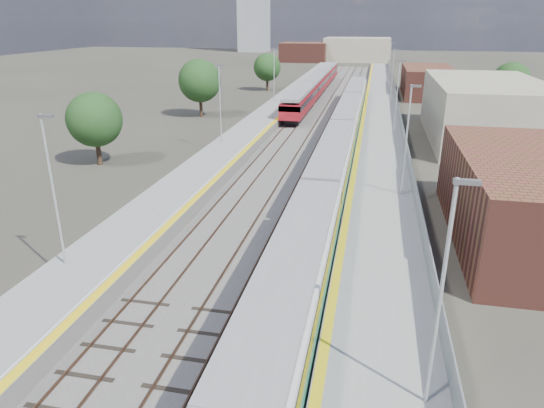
% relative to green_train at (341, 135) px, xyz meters
% --- Properties ---
extents(ground, '(320.00, 320.00, 0.00)m').
position_rel_green_train_xyz_m(ground, '(-1.50, 15.19, -2.09)').
color(ground, '#47443A').
rests_on(ground, ground).
extents(ballast_bed, '(10.50, 155.00, 0.06)m').
position_rel_green_train_xyz_m(ballast_bed, '(-3.75, 17.69, -2.06)').
color(ballast_bed, '#565451').
rests_on(ballast_bed, ground).
extents(tracks, '(8.96, 160.00, 0.17)m').
position_rel_green_train_xyz_m(tracks, '(-3.15, 19.37, -1.98)').
color(tracks, '#4C3323').
rests_on(tracks, ground).
extents(platform_right, '(4.70, 155.00, 8.52)m').
position_rel_green_train_xyz_m(platform_right, '(3.78, 17.68, -1.55)').
color(platform_right, slate).
rests_on(platform_right, ground).
extents(platform_left, '(4.30, 155.00, 8.52)m').
position_rel_green_train_xyz_m(platform_left, '(-10.55, 17.68, -1.57)').
color(platform_left, slate).
rests_on(platform_left, ground).
extents(buildings, '(72.00, 185.50, 40.00)m').
position_rel_green_train_xyz_m(buildings, '(-19.62, 103.79, 8.62)').
color(buildings, brown).
rests_on(buildings, ground).
extents(green_train, '(2.69, 75.06, 2.96)m').
position_rel_green_train_xyz_m(green_train, '(0.00, 0.00, 0.00)').
color(green_train, black).
rests_on(green_train, ground).
extents(red_train, '(2.69, 54.66, 3.40)m').
position_rel_green_train_xyz_m(red_train, '(-7.00, 38.57, -0.08)').
color(red_train, black).
rests_on(red_train, ground).
extents(tree_a, '(4.84, 4.84, 6.55)m').
position_rel_green_train_xyz_m(tree_a, '(-21.29, -7.26, 2.04)').
color(tree_a, '#382619').
rests_on(tree_a, ground).
extents(tree_b, '(5.62, 5.62, 7.61)m').
position_rel_green_train_xyz_m(tree_b, '(-19.99, 16.51, 2.71)').
color(tree_b, '#382619').
rests_on(tree_b, ground).
extents(tree_c, '(4.94, 4.94, 6.69)m').
position_rel_green_train_xyz_m(tree_c, '(-16.69, 43.36, 2.12)').
color(tree_c, '#382619').
rests_on(tree_c, ground).
extents(tree_d, '(5.12, 5.12, 6.94)m').
position_rel_green_train_xyz_m(tree_d, '(21.26, 28.60, 2.28)').
color(tree_d, '#382619').
rests_on(tree_d, ground).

